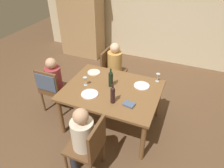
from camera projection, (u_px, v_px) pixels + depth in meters
ground_plane at (112, 123)px, 3.74m from camera, size 10.00×10.00×0.00m
rear_room_partition at (155, 9)px, 5.09m from camera, size 6.40×0.12×2.70m
armoire_cabinet at (81, 15)px, 5.48m from camera, size 1.18×0.62×2.18m
dining_table at (112, 93)px, 3.36m from camera, size 1.52×1.17×0.76m
chair_far_left at (111, 68)px, 4.31m from camera, size 0.44×0.44×0.92m
chair_near at (90, 145)px, 2.68m from camera, size 0.44×0.44×0.92m
chair_left_end at (50, 86)px, 3.67m from camera, size 0.44×0.46×0.92m
person_woman_host at (116, 65)px, 4.21m from camera, size 0.34×0.29×1.11m
person_man_bearded at (81, 137)px, 2.65m from camera, size 0.34×0.29×1.11m
person_man_guest at (55, 80)px, 3.76m from camera, size 0.28×0.33×1.09m
wine_bottle_tall_green at (113, 94)px, 2.96m from camera, size 0.07×0.07×0.32m
wine_bottle_dark_red at (111, 79)px, 3.31m from camera, size 0.07×0.07×0.32m
wine_glass_near_left at (85, 80)px, 3.35m from camera, size 0.07×0.07×0.15m
wine_glass_centre at (158, 76)px, 3.44m from camera, size 0.07×0.07×0.15m
dinner_plate_host at (90, 94)px, 3.19m from camera, size 0.27×0.27×0.01m
dinner_plate_guest_left at (142, 86)px, 3.38m from camera, size 0.26×0.26×0.01m
dinner_plate_guest_right at (94, 72)px, 3.72m from camera, size 0.23×0.23×0.01m
folded_napkin at (129, 104)px, 2.98m from camera, size 0.18×0.15×0.03m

